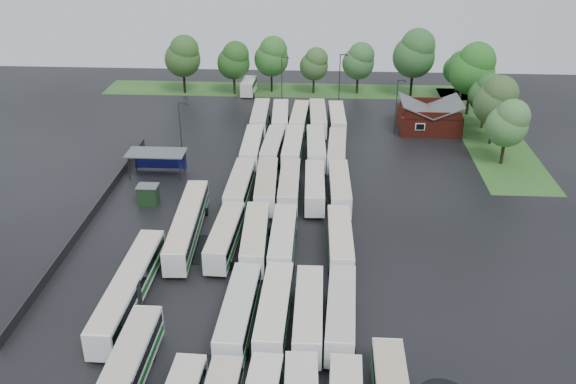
{
  "coord_description": "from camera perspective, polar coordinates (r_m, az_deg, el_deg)",
  "views": [
    {
      "loc": [
        6.26,
        -60.91,
        37.66
      ],
      "look_at": [
        2.0,
        12.0,
        2.5
      ],
      "focal_mm": 40.0,
      "sensor_mm": 36.0,
      "label": 1
    }
  ],
  "objects": [
    {
      "name": "artic_bus_west_c",
      "position": [
        65.44,
        -13.95,
        -8.29
      ],
      "size": [
        2.86,
        18.46,
        3.42
      ],
      "rotation": [
        0.0,
        0.0,
        -0.01
      ],
      "color": "white",
      "rests_on": "ground"
    },
    {
      "name": "tree_north_2",
      "position": [
        128.45,
        -1.43,
        11.99
      ],
      "size": [
        6.76,
        6.76,
        11.2
      ],
      "color": "black",
      "rests_on": "ground"
    },
    {
      "name": "tree_east_2",
      "position": [
        113.15,
        17.32,
        8.41
      ],
      "size": [
        5.84,
        5.84,
        9.68
      ],
      "color": "#3A2C1E",
      "rests_on": "ground"
    },
    {
      "name": "bus_r2c2",
      "position": [
        71.64,
        -0.46,
        -4.26
      ],
      "size": [
        2.64,
        12.27,
        3.41
      ],
      "rotation": [
        0.0,
        0.0,
        0.0
      ],
      "color": "white",
      "rests_on": "ground"
    },
    {
      "name": "puddle_2",
      "position": [
        74.05,
        -7.27,
        -5.09
      ],
      "size": [
        6.95,
        6.95,
        0.01
      ],
      "primitive_type": "cylinder",
      "color": "black",
      "rests_on": "ground"
    },
    {
      "name": "west_fence",
      "position": [
        83.25,
        -17.05,
        -1.95
      ],
      "size": [
        0.1,
        50.0,
        1.2
      ],
      "primitive_type": "cube",
      "color": "#2D2D30",
      "rests_on": "ground"
    },
    {
      "name": "bus_r2c4",
      "position": [
        71.56,
        4.65,
        -4.39
      ],
      "size": [
        2.88,
        12.34,
        3.42
      ],
      "rotation": [
        0.0,
        0.0,
        0.02
      ],
      "color": "white",
      "rests_on": "ground"
    },
    {
      "name": "bus_r1c1",
      "position": [
        60.46,
        -4.4,
        -10.62
      ],
      "size": [
        3.02,
        12.64,
        3.5
      ],
      "rotation": [
        0.0,
        0.0,
        -0.03
      ],
      "color": "white",
      "rests_on": "ground"
    },
    {
      "name": "lamp_post_back_w",
      "position": [
        119.44,
        -0.49,
        10.09
      ],
      "size": [
        1.46,
        0.28,
        9.49
      ],
      "color": "#2D2D30",
      "rests_on": "ground"
    },
    {
      "name": "puddle_3",
      "position": [
        69.47,
        -0.45,
        -7.12
      ],
      "size": [
        3.81,
        3.81,
        0.01
      ],
      "primitive_type": "cylinder",
      "color": "black",
      "rests_on": "ground"
    },
    {
      "name": "artic_bus_west_b",
      "position": [
        75.7,
        -8.94,
        -2.84
      ],
      "size": [
        3.37,
        18.44,
        3.4
      ],
      "rotation": [
        0.0,
        0.0,
        0.04
      ],
      "color": "white",
      "rests_on": "ground"
    },
    {
      "name": "lamp_post_nw",
      "position": [
        93.72,
        -9.45,
        5.47
      ],
      "size": [
        1.53,
        0.3,
        9.96
      ],
      "color": "#2D2D30",
      "rests_on": "ground"
    },
    {
      "name": "bus_r5c4",
      "position": [
        109.15,
        4.37,
        6.46
      ],
      "size": [
        2.96,
        11.99,
        3.31
      ],
      "rotation": [
        0.0,
        0.0,
        0.04
      ],
      "color": "white",
      "rests_on": "ground"
    },
    {
      "name": "bus_r3c2",
      "position": [
        84.17,
        0.11,
        0.53
      ],
      "size": [
        2.77,
        12.17,
        3.38
      ],
      "rotation": [
        0.0,
        0.0,
        0.02
      ],
      "color": "white",
      "rests_on": "ground"
    },
    {
      "name": "bus_r5c3",
      "position": [
        109.16,
        2.66,
        6.57
      ],
      "size": [
        3.23,
        12.69,
        3.5
      ],
      "rotation": [
        0.0,
        0.0,
        0.05
      ],
      "color": "white",
      "rests_on": "ground"
    },
    {
      "name": "puddle_0",
      "position": [
        57.35,
        -8.0,
        -15.64
      ],
      "size": [
        5.01,
        5.01,
        0.01
      ],
      "primitive_type": "cylinder",
      "color": "black",
      "rests_on": "ground"
    },
    {
      "name": "lamp_post_ne",
      "position": [
        107.0,
        9.68,
        7.8
      ],
      "size": [
        1.44,
        0.28,
        9.34
      ],
      "color": "#2D2D30",
      "rests_on": "ground"
    },
    {
      "name": "brick_building",
      "position": [
        111.1,
        12.42,
        6.3
      ],
      "size": [
        10.07,
        8.6,
        5.39
      ],
      "color": "maroon",
      "rests_on": "ground"
    },
    {
      "name": "grass_strip_north",
      "position": [
        131.29,
        1.36,
        9.03
      ],
      "size": [
        80.0,
        10.0,
        0.01
      ],
      "primitive_type": "cube",
      "color": "#2E5C21",
      "rests_on": "ground"
    },
    {
      "name": "tree_north_4",
      "position": [
        127.99,
        6.35,
        11.52
      ],
      "size": [
        6.23,
        6.23,
        10.32
      ],
      "color": "black",
      "rests_on": "ground"
    },
    {
      "name": "lamp_post_back_e",
      "position": [
        119.53,
        4.67,
        10.17
      ],
      "size": [
        1.54,
        0.3,
        10.01
      ],
      "color": "#2D2D30",
      "rests_on": "ground"
    },
    {
      "name": "tree_east_4",
      "position": [
        127.02,
        15.42,
        10.62
      ],
      "size": [
        6.15,
        6.15,
        10.18
      ],
      "color": "#39291C",
      "rests_on": "ground"
    },
    {
      "name": "bus_r5c0",
      "position": [
        109.71,
        -2.48,
        6.65
      ],
      "size": [
        2.93,
        12.37,
        3.43
      ],
      "rotation": [
        0.0,
        0.0,
        0.03
      ],
      "color": "white",
      "rests_on": "ground"
    },
    {
      "name": "tree_east_3",
      "position": [
        118.93,
        16.18,
        10.52
      ],
      "size": [
        7.98,
        7.98,
        13.21
      ],
      "color": "black",
      "rests_on": "ground"
    },
    {
      "name": "grass_strip_east",
      "position": [
        113.76,
        17.33,
        5.18
      ],
      "size": [
        10.0,
        50.0,
        0.01
      ],
      "primitive_type": "cube",
      "color": "#2E5C21",
      "rests_on": "ground"
    },
    {
      "name": "tree_north_6",
      "position": [
        129.5,
        14.93,
        10.65
      ],
      "size": [
        5.51,
        5.51,
        9.13
      ],
      "color": "black",
      "rests_on": "ground"
    },
    {
      "name": "tree_north_3",
      "position": [
        127.79,
        2.39,
        11.32
      ],
      "size": [
        5.59,
        5.59,
        9.26
      ],
      "color": "black",
      "rests_on": "ground"
    },
    {
      "name": "bus_r4c0",
      "position": [
        96.73,
        -3.21,
        3.97
      ],
      "size": [
        2.87,
        12.45,
        3.45
      ],
      "rotation": [
        0.0,
        0.0,
        0.02
      ],
      "color": "white",
      "rests_on": "ground"
    },
    {
      "name": "bus_r5c1",
      "position": [
        109.09,
        -0.69,
        6.57
      ],
      "size": [
        3.22,
        12.45,
        3.44
      ],
      "rotation": [
        0.0,
        0.0,
        0.05
      ],
      "color": "white",
      "rests_on": "ground"
    },
    {
      "name": "tree_east_0",
      "position": [
        98.61,
        19.03,
        5.84
      ],
      "size": [
        6.08,
        6.08,
        10.07
      ],
      "color": "black",
      "rests_on": "ground"
    },
    {
      "name": "bus_r3c1",
      "position": [
        84.09,
        -1.93,
        0.54
      ],
      "size": [
        3.21,
        12.65,
        3.49
      ],
      "rotation": [
        0.0,
        0.0,
        0.04
      ],
      "color": "white",
      "rests_on": "ground"
    },
    {
      "name": "bus_r3c3",
      "position": [
        83.96,
        2.38,
        0.42
      ],
      "size": [
        2.83,
        11.99,
        3.32
      ],
      "rotation": [
        0.0,
        0.0,
        0.02
      ],
      "color": "white",
      "rests_on": "ground"
    },
    {
      "name": "bus_r4c1",
      "position": [
        96.77,
        -1.35,
        3.98
      ],
      "size": [
        3.02,
        12.17,
        3.36
      ],
      "rotation": [
        0.0,
        0.0,
        -0.04
      ],
      "color": "white",
      "rests_on": "ground"
    },
    {
      "name": "bus_r1c2",
      "position": [
        60.45,
        -1.22,
        -10.54
      ],
      "size": [
        2.93,
        12.62,
        3.5
      ],
      "rotation": [
        0.0,
        0.0,
        -0.02
      ],
      "color": "white",
      "rests_on": "ground"
    },
    {
      "name": "bus_r3c0",
      "position": [
        84.2,
        -4.27,
        0.51
      ],
      "size": [
        2.86,
        12.56,
        3.48
      ],
      "rotation": [
        0.0,
        0.0,
        -0.02
      ],
      "color": "white",
      "rests_on": "ground"
    },
    {
      "name": "bus_r2c1",
      "position": [
        71.95,
        -2.93,
        -4.12
      ],
      "size": [
        3.16,
        12.59,
        3.48
      ],
      "rotation": [
        0.0,
        0.0,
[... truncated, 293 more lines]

